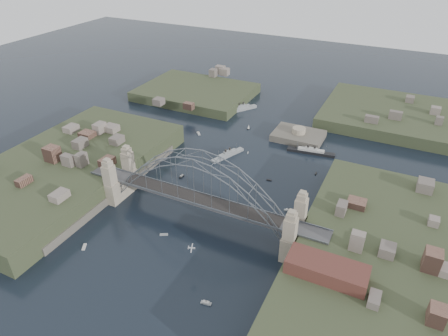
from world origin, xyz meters
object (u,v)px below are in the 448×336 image
fort_island (298,139)px  naval_cruiser_near (228,155)px  bridge (199,189)px  wharf_shed (327,269)px  naval_cruiser_far (241,109)px  ocean_liner (311,152)px

fort_island → naval_cruiser_near: (-21.81, -28.34, 1.11)m
bridge → wharf_shed: bearing=-17.7°
naval_cruiser_far → ocean_liner: bearing=-32.4°
bridge → wharf_shed: (44.00, -14.00, -2.32)m
fort_island → naval_cruiser_far: 40.40m
bridge → fort_island: 72.14m
wharf_shed → naval_cruiser_near: (-53.81, 55.66, -9.23)m
bridge → naval_cruiser_near: size_ratio=5.18×
bridge → ocean_liner: bridge is taller
naval_cruiser_near → ocean_liner: naval_cruiser_near is taller
ocean_liner → naval_cruiser_far: bearing=147.6°
ocean_liner → naval_cruiser_near: bearing=-149.6°
naval_cruiser_near → ocean_liner: 35.41m
bridge → naval_cruiser_near: 44.33m
naval_cruiser_near → ocean_liner: bearing=30.4°
bridge → naval_cruiser_far: size_ratio=5.18×
fort_island → naval_cruiser_far: naval_cruiser_far is taller
naval_cruiser_far → naval_cruiser_near: bearing=-72.8°
bridge → wharf_shed: bridge is taller
bridge → naval_cruiser_near: (-9.81, 41.66, -11.55)m
bridge → naval_cruiser_far: bridge is taller
naval_cruiser_near → naval_cruiser_far: bearing=107.2°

